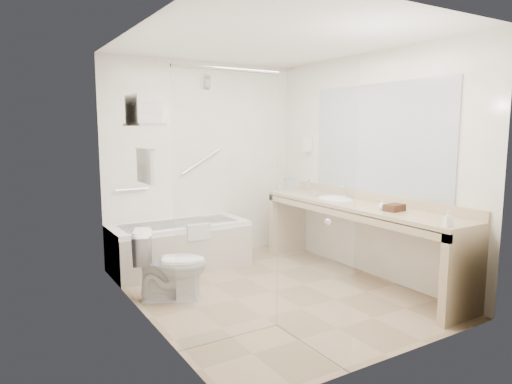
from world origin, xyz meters
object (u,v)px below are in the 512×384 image
amenity_basket (394,208)px  water_bottle_left (309,187)px  toilet (171,265)px  bathtub (180,246)px  vanity_counter (357,223)px

amenity_basket → water_bottle_left: bearing=88.7°
toilet → bathtub: bearing=-3.9°
bathtub → vanity_counter: bearing=-42.4°
bathtub → amenity_basket: size_ratio=7.84×
bathtub → water_bottle_left: water_bottle_left is taller
bathtub → vanity_counter: 2.09m
amenity_basket → water_bottle_left: 1.42m
vanity_counter → amenity_basket: vanity_counter is taller
vanity_counter → water_bottle_left: bearing=87.8°
water_bottle_left → bathtub: bearing=162.7°
bathtub → toilet: bearing=-116.7°
bathtub → water_bottle_left: 1.76m
toilet → water_bottle_left: size_ratio=4.10×
toilet → vanity_counter: bearing=-81.2°
bathtub → amenity_basket: 2.51m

